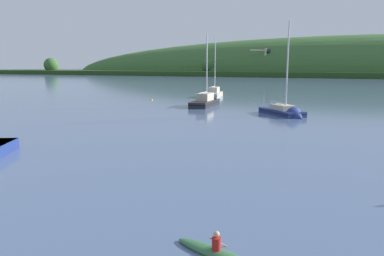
{
  "coord_description": "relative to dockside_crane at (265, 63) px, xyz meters",
  "views": [
    {
      "loc": [
        18.14,
        4.42,
        6.59
      ],
      "look_at": [
        4.08,
        28.51,
        1.73
      ],
      "focal_mm": 33.5,
      "sensor_mm": 36.0,
      "label": 1
    }
  ],
  "objects": [
    {
      "name": "mooring_buoy_midchannel",
      "position": [
        32.45,
        -160.13,
        -8.1
      ],
      "size": [
        0.49,
        0.49,
        0.57
      ],
      "color": "yellow",
      "rests_on": "ground"
    },
    {
      "name": "canoe_with_paddler",
      "position": [
        69.04,
        -205.5,
        -8.0
      ],
      "size": [
        3.49,
        1.53,
        1.02
      ],
      "rotation": [
        0.0,
        0.0,
        2.99
      ],
      "color": "#33663D",
      "rests_on": "ground"
    },
    {
      "name": "sailboat_outer_reach",
      "position": [
        46.2,
        -163.23,
        -7.72
      ],
      "size": [
        4.32,
        9.34,
        13.0
      ],
      "rotation": [
        0.0,
        0.0,
        1.75
      ],
      "color": "#232328",
      "rests_on": "ground"
    },
    {
      "name": "sailboat_midwater_white",
      "position": [
        39.48,
        -146.88,
        -7.77
      ],
      "size": [
        5.25,
        9.64,
        14.1
      ],
      "rotation": [
        0.0,
        0.0,
        1.87
      ],
      "color": "#ADB2BC",
      "rests_on": "ground"
    },
    {
      "name": "dockside_crane",
      "position": [
        0.0,
        0.0,
        0.0
      ],
      "size": [
        11.14,
        8.18,
        17.04
      ],
      "rotation": [
        0.0,
        0.0,
        3.73
      ],
      "color": "#4C4C51",
      "rests_on": "ground"
    },
    {
      "name": "far_shoreline_hill",
      "position": [
        44.74,
        34.61,
        -8.0
      ],
      "size": [
        554.34,
        138.94,
        51.43
      ],
      "rotation": [
        0.0,
        0.0,
        0.1
      ],
      "color": "#27431B",
      "rests_on": "ground"
    },
    {
      "name": "sailboat_near_mooring",
      "position": [
        61.08,
        -168.72,
        -7.92
      ],
      "size": [
        8.03,
        7.3,
        13.63
      ],
      "rotation": [
        0.0,
        0.0,
        5.6
      ],
      "color": "navy",
      "rests_on": "ground"
    }
  ]
}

